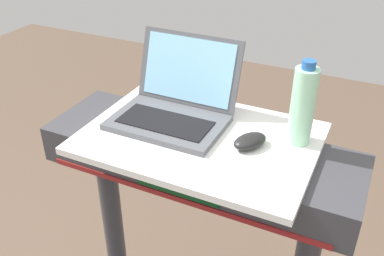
% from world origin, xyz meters
% --- Properties ---
extents(desk_board, '(0.63, 0.45, 0.02)m').
position_xyz_m(desk_board, '(0.00, 0.70, 1.16)').
color(desk_board, white).
rests_on(desk_board, treadmill_base).
extents(laptop, '(0.32, 0.28, 0.22)m').
position_xyz_m(laptop, '(-0.11, 0.75, 1.22)').
color(laptop, '#515459').
rests_on(laptop, desk_board).
extents(computer_mouse, '(0.10, 0.12, 0.03)m').
position_xyz_m(computer_mouse, '(0.14, 0.71, 1.19)').
color(computer_mouse, black).
rests_on(computer_mouse, desk_board).
extents(water_bottle, '(0.06, 0.06, 0.23)m').
position_xyz_m(water_bottle, '(0.25, 0.79, 1.28)').
color(water_bottle, '#9EDBB2').
rests_on(water_bottle, desk_board).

